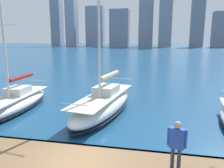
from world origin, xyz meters
name	(u,v)px	position (x,y,z in m)	size (l,w,h in m)	color
dock_pier	(80,162)	(0.00, -0.10, 0.54)	(28.00, 2.80, 0.60)	brown
city_skyline	(158,19)	(-3.10, -161.03, 19.76)	(170.70, 21.31, 51.82)	#8B95A5
sailboat_tan	(104,103)	(0.77, -7.06, 0.75)	(3.57, 8.98, 11.43)	white
sailboat_maroon	(15,102)	(7.19, -6.57, 0.63)	(2.58, 7.83, 9.17)	white
person_blue_shirt	(177,142)	(-3.39, -0.13, 1.67)	(0.63, 0.32, 1.78)	#2D3347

